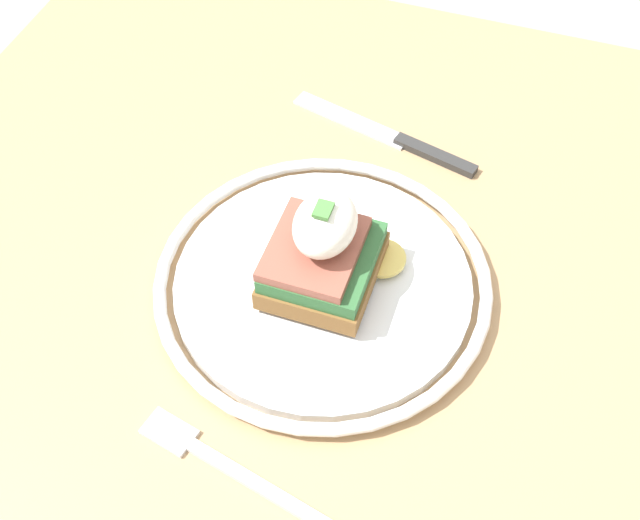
{
  "coord_description": "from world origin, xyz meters",
  "views": [
    {
      "loc": [
        -0.33,
        -0.12,
        1.26
      ],
      "look_at": [
        0.02,
        0.0,
        0.78
      ],
      "focal_mm": 45.0,
      "sensor_mm": 36.0,
      "label": 1
    }
  ],
  "objects_px": {
    "sandwich": "(320,251)",
    "knife": "(398,140)",
    "fork": "(230,468)",
    "plate": "(320,282)"
  },
  "relations": [
    {
      "from": "sandwich",
      "to": "fork",
      "type": "relative_size",
      "value": 0.64
    },
    {
      "from": "fork",
      "to": "knife",
      "type": "relative_size",
      "value": 0.84
    },
    {
      "from": "knife",
      "to": "fork",
      "type": "bearing_deg",
      "value": 176.15
    },
    {
      "from": "plate",
      "to": "sandwich",
      "type": "bearing_deg",
      "value": 7.96
    },
    {
      "from": "sandwich",
      "to": "knife",
      "type": "xyz_separation_m",
      "value": [
        0.18,
        -0.01,
        -0.04
      ]
    },
    {
      "from": "sandwich",
      "to": "fork",
      "type": "height_order",
      "value": "sandwich"
    },
    {
      "from": "fork",
      "to": "plate",
      "type": "bearing_deg",
      "value": -3.09
    },
    {
      "from": "sandwich",
      "to": "fork",
      "type": "xyz_separation_m",
      "value": [
        -0.16,
        0.01,
        -0.04
      ]
    },
    {
      "from": "fork",
      "to": "knife",
      "type": "xyz_separation_m",
      "value": [
        0.34,
        -0.02,
        0.0
      ]
    },
    {
      "from": "sandwich",
      "to": "knife",
      "type": "relative_size",
      "value": 0.54
    }
  ]
}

